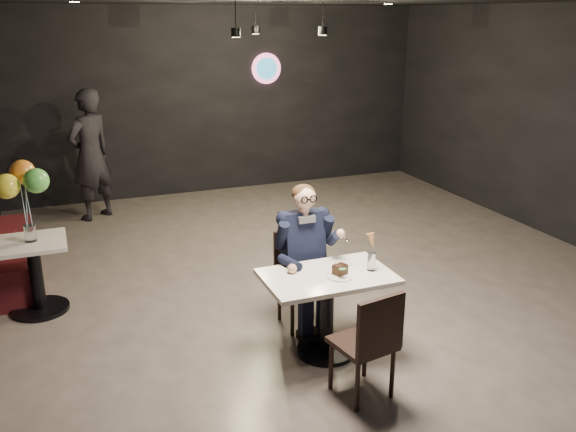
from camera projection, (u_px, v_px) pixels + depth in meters
name	position (u px, v px, depth m)	size (l,w,h in m)	color
floor	(337.00, 295.00, 6.51)	(9.00, 9.00, 0.00)	slate
wall_sign	(266.00, 68.00, 10.11)	(0.50, 0.06, 0.50)	pink
pendant_lights	(271.00, 12.00, 7.37)	(1.40, 1.20, 0.36)	black
main_table	(327.00, 314.00, 5.29)	(1.10, 0.70, 0.75)	white
chair_far	(302.00, 281.00, 5.75)	(0.42, 0.46, 0.92)	black
chair_near	(363.00, 341.00, 4.69)	(0.42, 0.46, 0.92)	black
seated_man	(303.00, 255.00, 5.67)	(0.60, 0.80, 1.44)	black
dessert_plate	(340.00, 277.00, 5.12)	(0.22, 0.22, 0.01)	white
cake_slice	(340.00, 270.00, 5.14)	(0.11, 0.09, 0.08)	black
mint_leaf	(343.00, 269.00, 5.05)	(0.07, 0.04, 0.01)	#2E8E44
sundae_glass	(372.00, 262.00, 5.23)	(0.07, 0.07, 0.16)	silver
wafer_cone	(372.00, 241.00, 5.21)	(0.07, 0.07, 0.14)	tan
booth_bench	(6.00, 237.00, 6.80)	(0.49, 1.95, 0.98)	#410E18
side_table	(36.00, 274.00, 6.04)	(0.64, 0.64, 0.80)	white
balloon_vase	(30.00, 233.00, 5.91)	(0.11, 0.11, 0.16)	silver
balloon_bunch	(24.00, 191.00, 5.78)	(0.43, 0.43, 0.71)	#FFF635
passerby	(90.00, 155.00, 8.70)	(0.69, 0.45, 1.88)	black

